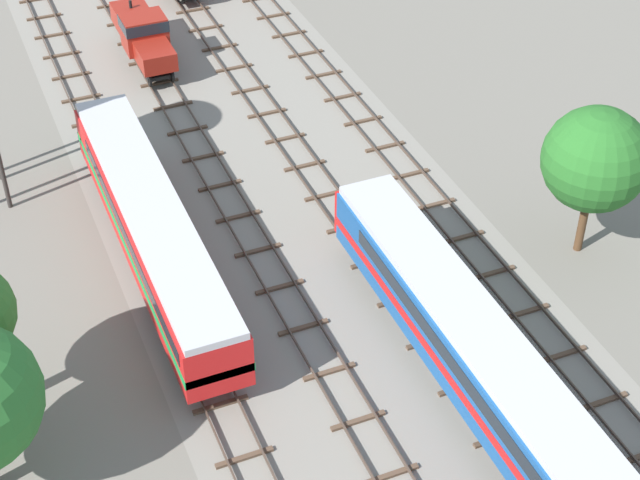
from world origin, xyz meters
TOP-DOWN VIEW (x-y plane):
  - ground_plane at (0.00, 56.00)m, footprint 480.00×480.00m
  - ballast_bed at (0.00, 56.00)m, footprint 18.77×176.00m
  - track_far_left at (-7.39, 57.00)m, footprint 2.40×126.00m
  - track_left at (-2.46, 57.00)m, footprint 2.40×126.00m
  - track_centre_left at (2.46, 57.00)m, footprint 2.40×126.00m
  - track_centre at (7.39, 57.00)m, footprint 2.40×126.00m
  - diesel_railcar_centre_left_near at (2.46, 34.77)m, footprint 2.96×20.50m
  - diesel_railcar_far_left_mid at (-7.39, 47.05)m, footprint 2.96×20.50m
  - shunter_loco_left_midfar at (-2.46, 67.61)m, footprint 2.74×8.46m
  - lineside_tree_0 at (12.27, 40.57)m, footprint 5.07×5.07m

SIDE VIEW (x-z plane):
  - ground_plane at x=0.00m, z-range 0.00..0.00m
  - ballast_bed at x=0.00m, z-range 0.00..0.01m
  - track_far_left at x=-7.39m, z-range -0.01..0.28m
  - track_left at x=-2.46m, z-range -0.01..0.28m
  - track_centre_left at x=2.46m, z-range -0.01..0.28m
  - track_centre at x=7.39m, z-range -0.01..0.28m
  - shunter_loco_left_midfar at x=-2.46m, z-range 0.46..3.56m
  - diesel_railcar_centre_left_near at x=2.46m, z-range 0.70..4.50m
  - diesel_railcar_far_left_mid at x=-7.39m, z-range 0.70..4.50m
  - lineside_tree_0 at x=12.27m, z-range 1.39..9.27m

